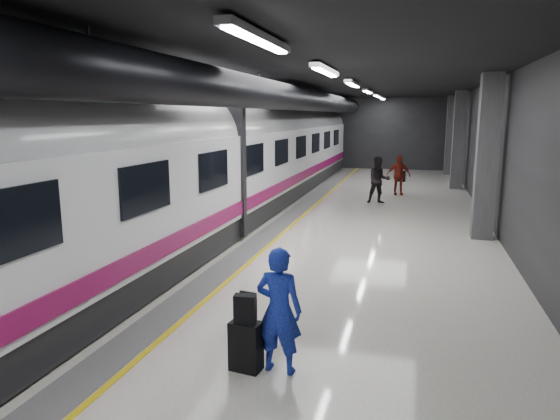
% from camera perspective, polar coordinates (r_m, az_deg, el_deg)
% --- Properties ---
extents(ground, '(40.00, 40.00, 0.00)m').
position_cam_1_polar(ground, '(13.34, 3.12, -3.95)').
color(ground, silver).
rests_on(ground, ground).
extents(platform_hall, '(10.02, 40.02, 4.51)m').
position_cam_1_polar(platform_hall, '(13.90, 2.94, 11.38)').
color(platform_hall, black).
rests_on(platform_hall, ground).
extents(train, '(3.05, 38.00, 4.05)m').
position_cam_1_polar(train, '(14.01, -9.94, 5.22)').
color(train, black).
rests_on(train, ground).
extents(traveler_main, '(0.65, 0.46, 1.72)m').
position_cam_1_polar(traveler_main, '(6.69, -0.12, -11.38)').
color(traveler_main, blue).
rests_on(traveler_main, ground).
extents(suitcase_main, '(0.45, 0.32, 0.68)m').
position_cam_1_polar(suitcase_main, '(6.94, -3.91, -15.25)').
color(suitcase_main, black).
rests_on(suitcase_main, ground).
extents(shoulder_bag, '(0.31, 0.19, 0.39)m').
position_cam_1_polar(shoulder_bag, '(6.72, -4.00, -11.21)').
color(shoulder_bag, black).
rests_on(shoulder_bag, suitcase_main).
extents(traveler_far_a, '(1.05, 0.91, 1.82)m').
position_cam_1_polar(traveler_far_a, '(19.75, 11.22, 3.37)').
color(traveler_far_a, black).
rests_on(traveler_far_a, ground).
extents(traveler_far_b, '(1.07, 0.62, 1.72)m').
position_cam_1_polar(traveler_far_b, '(22.11, 13.38, 3.91)').
color(traveler_far_b, maroon).
rests_on(traveler_far_b, ground).
extents(suitcase_far, '(0.42, 0.32, 0.56)m').
position_cam_1_polar(suitcase_far, '(26.72, 13.71, 3.78)').
color(suitcase_far, black).
rests_on(suitcase_far, ground).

